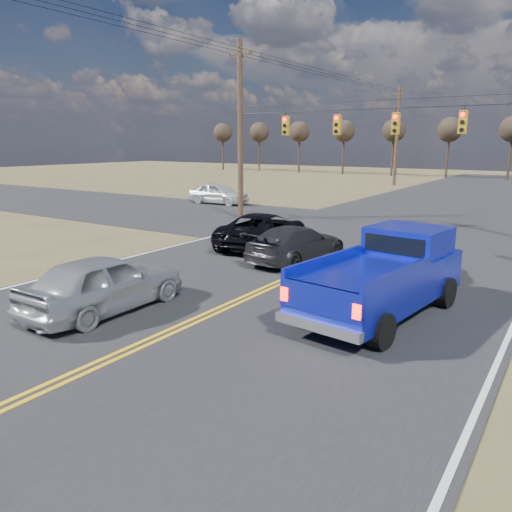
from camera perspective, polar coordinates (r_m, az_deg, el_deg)
The scene contains 12 objects.
ground at distance 10.85m, azimuth -18.07°, elevation -12.03°, with size 160.00×160.00×0.00m, color brown.
road_main at distance 18.36m, azimuth 6.92°, elevation -1.22°, with size 14.00×120.00×0.02m, color #28282B.
road_cross at distance 25.63m, azimuth 14.97°, elevation 2.47°, with size 120.00×12.00×0.02m, color #28282B.
signal_gantry at distance 24.89m, azimuth 16.62°, elevation 13.80°, with size 19.60×4.83×10.00m.
utility_poles at distance 24.30m, azimuth 14.92°, elevation 14.32°, with size 19.60×58.32×10.00m.
treeline at distance 33.89m, azimuth 20.57°, elevation 14.24°, with size 87.00×117.80×7.40m.
pickup_truck at distance 13.37m, azimuth 14.49°, elevation -2.23°, with size 2.91×6.05×2.19m.
silver_suv at distance 13.89m, azimuth -16.96°, elevation -2.95°, with size 1.88×4.67×1.59m, color #A4A7AC.
black_suv at distance 21.55m, azimuth 0.81°, elevation 2.99°, with size 2.46×5.34×1.48m, color black.
white_car_queue at distance 17.09m, azimuth 16.44°, elevation -0.46°, with size 1.39×4.00×1.32m, color beige.
dgrey_car_queue at distance 19.02m, azimuth 4.69°, elevation 1.43°, with size 1.91×4.70×1.36m, color #2C2B30.
cross_car_west at distance 36.80m, azimuth -4.31°, elevation 7.15°, with size 4.56×1.84×1.55m, color silver.
Camera 1 is at (7.88, -5.98, 4.46)m, focal length 35.00 mm.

